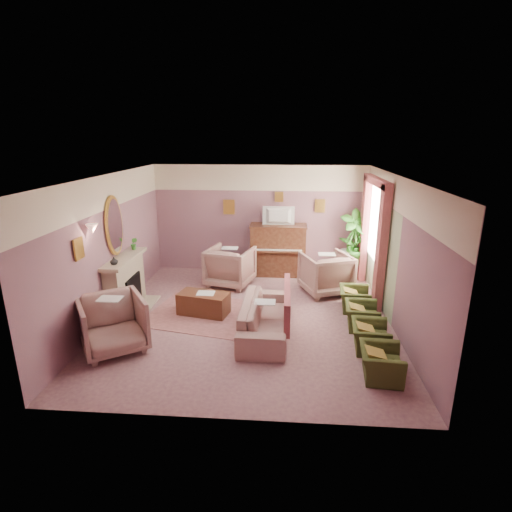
# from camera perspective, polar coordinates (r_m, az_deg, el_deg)

# --- Properties ---
(floor) EXTENTS (5.50, 6.00, 0.01)m
(floor) POSITION_cam_1_polar(r_m,az_deg,el_deg) (8.10, -0.91, -8.80)
(floor) COLOR #906369
(floor) RESTS_ON ground
(ceiling) EXTENTS (5.50, 6.00, 0.01)m
(ceiling) POSITION_cam_1_polar(r_m,az_deg,el_deg) (7.34, -1.02, 11.32)
(ceiling) COLOR silver
(ceiling) RESTS_ON wall_back
(wall_back) EXTENTS (5.50, 0.02, 2.80)m
(wall_back) POSITION_cam_1_polar(r_m,az_deg,el_deg) (10.51, 0.53, 5.27)
(wall_back) COLOR #6F5169
(wall_back) RESTS_ON floor
(wall_front) EXTENTS (5.50, 0.02, 2.80)m
(wall_front) POSITION_cam_1_polar(r_m,az_deg,el_deg) (4.81, -4.24, -9.13)
(wall_front) COLOR #6F5169
(wall_front) RESTS_ON floor
(wall_left) EXTENTS (0.02, 6.00, 2.80)m
(wall_left) POSITION_cam_1_polar(r_m,az_deg,el_deg) (8.31, -20.20, 1.10)
(wall_left) COLOR #6F5169
(wall_left) RESTS_ON floor
(wall_right) EXTENTS (0.02, 6.00, 2.80)m
(wall_right) POSITION_cam_1_polar(r_m,az_deg,el_deg) (7.85, 19.44, 0.30)
(wall_right) COLOR #6F5169
(wall_right) RESTS_ON floor
(picture_rail_band) EXTENTS (5.50, 0.01, 0.65)m
(picture_rail_band) POSITION_cam_1_polar(r_m,az_deg,el_deg) (10.34, 0.54, 11.11)
(picture_rail_band) COLOR beige
(picture_rail_band) RESTS_ON wall_back
(stripe_panel) EXTENTS (0.01, 3.00, 2.15)m
(stripe_panel) POSITION_cam_1_polar(r_m,az_deg,el_deg) (9.15, 17.14, 0.66)
(stripe_panel) COLOR #A3B68A
(stripe_panel) RESTS_ON wall_right
(fireplace_surround) EXTENTS (0.30, 1.40, 1.10)m
(fireplace_surround) POSITION_cam_1_polar(r_m,az_deg,el_deg) (8.68, -18.15, -3.96)
(fireplace_surround) COLOR tan
(fireplace_surround) RESTS_ON floor
(fireplace_inset) EXTENTS (0.18, 0.72, 0.68)m
(fireplace_inset) POSITION_cam_1_polar(r_m,az_deg,el_deg) (8.69, -17.44, -4.92)
(fireplace_inset) COLOR black
(fireplace_inset) RESTS_ON floor
(fire_ember) EXTENTS (0.06, 0.54, 0.10)m
(fire_ember) POSITION_cam_1_polar(r_m,az_deg,el_deg) (8.74, -17.10, -6.03)
(fire_ember) COLOR orange
(fire_ember) RESTS_ON floor
(mantel_shelf) EXTENTS (0.40, 1.55, 0.07)m
(mantel_shelf) POSITION_cam_1_polar(r_m,az_deg,el_deg) (8.49, -18.31, -0.37)
(mantel_shelf) COLOR tan
(mantel_shelf) RESTS_ON fireplace_surround
(hearth) EXTENTS (0.55, 1.50, 0.02)m
(hearth) POSITION_cam_1_polar(r_m,az_deg,el_deg) (8.80, -16.61, -7.30)
(hearth) COLOR tan
(hearth) RESTS_ON floor
(mirror_frame) EXTENTS (0.04, 0.72, 1.20)m
(mirror_frame) POSITION_cam_1_polar(r_m,az_deg,el_deg) (8.38, -19.62, 4.10)
(mirror_frame) COLOR gold
(mirror_frame) RESTS_ON wall_left
(mirror_glass) EXTENTS (0.01, 0.60, 1.06)m
(mirror_glass) POSITION_cam_1_polar(r_m,az_deg,el_deg) (8.37, -19.46, 4.10)
(mirror_glass) COLOR silver
(mirror_glass) RESTS_ON wall_left
(sconce_shade) EXTENTS (0.20, 0.20, 0.16)m
(sconce_shade) POSITION_cam_1_polar(r_m,az_deg,el_deg) (7.38, -22.37, 3.63)
(sconce_shade) COLOR tan
(sconce_shade) RESTS_ON wall_left
(piano) EXTENTS (1.40, 0.60, 1.30)m
(piano) POSITION_cam_1_polar(r_m,az_deg,el_deg) (10.36, 3.16, 0.80)
(piano) COLOR #4F291A
(piano) RESTS_ON floor
(piano_keyshelf) EXTENTS (1.30, 0.12, 0.06)m
(piano_keyshelf) POSITION_cam_1_polar(r_m,az_deg,el_deg) (10.00, 3.12, 0.63)
(piano_keyshelf) COLOR #4F291A
(piano_keyshelf) RESTS_ON piano
(piano_keys) EXTENTS (1.20, 0.08, 0.02)m
(piano_keys) POSITION_cam_1_polar(r_m,az_deg,el_deg) (9.99, 3.12, 0.85)
(piano_keys) COLOR white
(piano_keys) RESTS_ON piano
(piano_top) EXTENTS (1.45, 0.65, 0.04)m
(piano_top) POSITION_cam_1_polar(r_m,az_deg,el_deg) (10.20, 3.22, 4.37)
(piano_top) COLOR #4F291A
(piano_top) RESTS_ON piano
(television) EXTENTS (0.80, 0.12, 0.48)m
(television) POSITION_cam_1_polar(r_m,az_deg,el_deg) (10.09, 3.24, 5.91)
(television) COLOR black
(television) RESTS_ON piano
(print_back_left) EXTENTS (0.30, 0.03, 0.38)m
(print_back_left) POSITION_cam_1_polar(r_m,az_deg,el_deg) (10.50, -3.88, 6.99)
(print_back_left) COLOR gold
(print_back_left) RESTS_ON wall_back
(print_back_right) EXTENTS (0.26, 0.03, 0.34)m
(print_back_right) POSITION_cam_1_polar(r_m,az_deg,el_deg) (10.42, 9.12, 7.08)
(print_back_right) COLOR gold
(print_back_right) RESTS_ON wall_back
(print_back_mid) EXTENTS (0.22, 0.03, 0.26)m
(print_back_mid) POSITION_cam_1_polar(r_m,az_deg,el_deg) (10.35, 3.31, 8.43)
(print_back_mid) COLOR gold
(print_back_mid) RESTS_ON wall_back
(print_left_wall) EXTENTS (0.03, 0.28, 0.36)m
(print_left_wall) POSITION_cam_1_polar(r_m,az_deg,el_deg) (7.18, -24.00, 0.95)
(print_left_wall) COLOR gold
(print_left_wall) RESTS_ON wall_left
(window_blind) EXTENTS (0.03, 1.40, 1.80)m
(window_blind) POSITION_cam_1_polar(r_m,az_deg,el_deg) (9.24, 16.93, 4.82)
(window_blind) COLOR silver
(window_blind) RESTS_ON wall_right
(curtain_left) EXTENTS (0.16, 0.34, 2.60)m
(curtain_left) POSITION_cam_1_polar(r_m,az_deg,el_deg) (8.44, 17.47, 0.88)
(curtain_left) COLOR #9B454A
(curtain_left) RESTS_ON floor
(curtain_right) EXTENTS (0.16, 0.34, 2.60)m
(curtain_right) POSITION_cam_1_polar(r_m,az_deg,el_deg) (10.18, 15.23, 3.72)
(curtain_right) COLOR #9B454A
(curtain_right) RESTS_ON floor
(pelmet) EXTENTS (0.16, 2.20, 0.16)m
(pelmet) POSITION_cam_1_polar(r_m,az_deg,el_deg) (9.09, 16.90, 10.15)
(pelmet) COLOR #9B454A
(pelmet) RESTS_ON wall_right
(mantel_plant) EXTENTS (0.16, 0.16, 0.28)m
(mantel_plant) POSITION_cam_1_polar(r_m,az_deg,el_deg) (8.93, -17.04, 1.71)
(mantel_plant) COLOR #328226
(mantel_plant) RESTS_ON mantel_shelf
(mantel_vase) EXTENTS (0.16, 0.16, 0.16)m
(mantel_vase) POSITION_cam_1_polar(r_m,az_deg,el_deg) (8.01, -19.64, -0.67)
(mantel_vase) COLOR beige
(mantel_vase) RESTS_ON mantel_shelf
(area_rug) EXTENTS (2.81, 2.27, 0.01)m
(area_rug) POSITION_cam_1_polar(r_m,az_deg,el_deg) (8.27, -6.31, -8.31)
(area_rug) COLOR #985958
(area_rug) RESTS_ON floor
(coffee_table) EXTENTS (1.08, 0.71, 0.45)m
(coffee_table) POSITION_cam_1_polar(r_m,az_deg,el_deg) (8.25, -7.48, -6.76)
(coffee_table) COLOR #4E2918
(coffee_table) RESTS_ON floor
(table_paper) EXTENTS (0.35, 0.28, 0.01)m
(table_paper) POSITION_cam_1_polar(r_m,az_deg,el_deg) (8.15, -7.19, -5.29)
(table_paper) COLOR silver
(table_paper) RESTS_ON coffee_table
(sofa) EXTENTS (0.71, 2.12, 0.85)m
(sofa) POSITION_cam_1_polar(r_m,az_deg,el_deg) (7.36, 1.28, -7.87)
(sofa) COLOR gray
(sofa) RESTS_ON floor
(sofa_throw) EXTENTS (0.11, 1.60, 0.59)m
(sofa_throw) POSITION_cam_1_polar(r_m,az_deg,el_deg) (7.29, 4.45, -6.72)
(sofa_throw) COLOR #9B454A
(sofa_throw) RESTS_ON sofa
(floral_armchair_left) EXTENTS (1.00, 1.00, 1.05)m
(floral_armchair_left) POSITION_cam_1_polar(r_m,az_deg,el_deg) (9.65, -3.71, -1.20)
(floral_armchair_left) COLOR gray
(floral_armchair_left) RESTS_ON floor
(floral_armchair_right) EXTENTS (1.00, 1.00, 1.05)m
(floral_armchair_right) POSITION_cam_1_polar(r_m,az_deg,el_deg) (9.29, 9.96, -2.16)
(floral_armchair_right) COLOR gray
(floral_armchair_right) RESTS_ON floor
(floral_armchair_front) EXTENTS (1.00, 1.00, 1.05)m
(floral_armchair_front) POSITION_cam_1_polar(r_m,az_deg,el_deg) (7.18, -19.82, -8.78)
(floral_armchair_front) COLOR gray
(floral_armchair_front) RESTS_ON floor
(olive_chair_a) EXTENTS (0.50, 0.72, 0.62)m
(olive_chair_a) POSITION_cam_1_polar(r_m,az_deg,el_deg) (6.44, 17.45, -13.78)
(olive_chair_a) COLOR #3C461D
(olive_chair_a) RESTS_ON floor
(olive_chair_b) EXTENTS (0.50, 0.72, 0.62)m
(olive_chair_b) POSITION_cam_1_polar(r_m,az_deg,el_deg) (7.14, 16.01, -10.47)
(olive_chair_b) COLOR #3C461D
(olive_chair_b) RESTS_ON floor
(olive_chair_c) EXTENTS (0.50, 0.72, 0.62)m
(olive_chair_c) POSITION_cam_1_polar(r_m,az_deg,el_deg) (7.86, 14.85, -7.75)
(olive_chair_c) COLOR #3C461D
(olive_chair_c) RESTS_ON floor
(olive_chair_d) EXTENTS (0.50, 0.72, 0.62)m
(olive_chair_d) POSITION_cam_1_polar(r_m,az_deg,el_deg) (8.60, 13.90, -5.50)
(olive_chair_d) COLOR #3C461D
(olive_chair_d) RESTS_ON floor
(side_table) EXTENTS (0.52, 0.52, 0.70)m
(side_table) POSITION_cam_1_polar(r_m,az_deg,el_deg) (10.54, 13.19, -1.05)
(side_table) COLOR silver
(side_table) RESTS_ON floor
(side_plant_big) EXTENTS (0.30, 0.30, 0.34)m
(side_plant_big) POSITION_cam_1_polar(r_m,az_deg,el_deg) (10.40, 13.38, 1.68)
(side_plant_big) COLOR #328226
(side_plant_big) RESTS_ON side_table
(side_plant_small) EXTENTS (0.16, 0.16, 0.28)m
(side_plant_small) POSITION_cam_1_polar(r_m,az_deg,el_deg) (10.33, 14.11, 1.35)
(side_plant_small) COLOR #328226
(side_plant_small) RESTS_ON side_table
(palm_pot) EXTENTS (0.34, 0.34, 0.34)m
(palm_pot) POSITION_cam_1_polar(r_m,az_deg,el_deg) (10.50, 13.60, -2.18)
(palm_pot) COLOR brown
(palm_pot) RESTS_ON floor
(palm_plant) EXTENTS (0.76, 0.76, 1.44)m
(palm_plant) POSITION_cam_1_polar(r_m,az_deg,el_deg) (10.26, 13.94, 2.53)
(palm_plant) COLOR #328226
(palm_plant) RESTS_ON palm_pot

